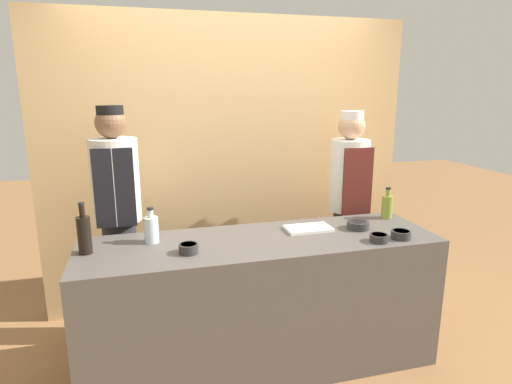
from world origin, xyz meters
TOP-DOWN VIEW (x-y plane):
  - ground_plane at (0.00, 0.00)m, footprint 14.00×14.00m
  - cabinet_wall at (0.00, 1.04)m, footprint 3.04×0.18m
  - counter at (0.00, 0.00)m, footprint 2.28×0.68m
  - sauce_bowl_purple at (-0.48, -0.12)m, footprint 0.11×0.11m
  - sauce_bowl_orange at (0.87, -0.22)m, footprint 0.12×0.12m
  - sauce_bowl_brown at (0.70, -0.23)m, footprint 0.12×0.12m
  - sauce_bowl_green at (0.70, 0.03)m, footprint 0.15×0.15m
  - cutting_board at (0.36, 0.10)m, footprint 0.31×0.18m
  - bottle_clear at (-0.68, 0.13)m, footprint 0.09×0.09m
  - bottle_oil at (1.02, 0.20)m, footprint 0.08×0.08m
  - bottle_soy at (-1.06, 0.04)m, footprint 0.08×0.08m
  - chef_left at (-0.90, 0.58)m, footprint 0.33×0.33m
  - chef_right at (0.90, 0.58)m, footprint 0.31×0.31m

SIDE VIEW (x-z plane):
  - ground_plane at x=0.00m, z-range 0.00..0.00m
  - counter at x=0.00m, z-range 0.00..0.89m
  - cutting_board at x=0.36m, z-range 0.89..0.91m
  - sauce_bowl_brown at x=0.70m, z-range 0.89..0.94m
  - chef_right at x=0.90m, z-range 0.09..1.75m
  - sauce_bowl_green at x=0.70m, z-range 0.89..0.95m
  - sauce_bowl_orange at x=0.87m, z-range 0.89..0.95m
  - sauce_bowl_purple at x=-0.48m, z-range 0.89..0.95m
  - chef_left at x=-0.90m, z-range 0.08..1.80m
  - bottle_clear at x=-0.68m, z-range 0.87..1.09m
  - bottle_oil at x=1.02m, z-range 0.86..1.10m
  - bottle_soy at x=-1.06m, z-range 0.86..1.16m
  - cabinet_wall at x=0.00m, z-range 0.00..2.40m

